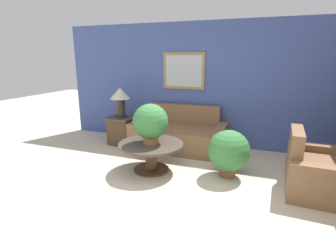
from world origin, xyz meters
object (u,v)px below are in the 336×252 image
potted_plant_on_table (150,122)px  table_lamp (120,97)px  potted_plant_floor (229,151)px  couch_main (179,135)px  armchair (322,173)px  coffee_table (151,151)px  side_table (122,130)px

potted_plant_on_table → table_lamp: bearing=137.4°
potted_plant_on_table → potted_plant_floor: (1.26, 0.22, -0.42)m
table_lamp → potted_plant_floor: bearing=-19.8°
couch_main → table_lamp: (-1.30, -0.12, 0.76)m
armchair → potted_plant_on_table: (-2.58, -0.16, 0.56)m
couch_main → potted_plant_floor: 1.54m
coffee_table → side_table: (-1.20, 1.10, -0.04)m
couch_main → table_lamp: size_ratio=3.01×
coffee_table → potted_plant_on_table: (0.00, -0.01, 0.49)m
side_table → couch_main: bearing=5.4°
side_table → potted_plant_floor: size_ratio=0.79×
coffee_table → table_lamp: table_lamp is taller
couch_main → potted_plant_on_table: (-0.10, -1.23, 0.55)m
couch_main → coffee_table: 1.23m
couch_main → potted_plant_on_table: 1.35m
side_table → potted_plant_floor: bearing=-19.8°
side_table → table_lamp: (0.00, 0.00, 0.74)m
coffee_table → potted_plant_floor: size_ratio=1.41×
coffee_table → potted_plant_floor: (1.26, 0.21, 0.08)m
armchair → table_lamp: bearing=78.7°
armchair → coffee_table: armchair is taller
potted_plant_on_table → couch_main: bearing=85.4°
potted_plant_on_table → potted_plant_floor: 1.34m
table_lamp → potted_plant_on_table: 1.64m
side_table → table_lamp: bearing=0.0°
potted_plant_on_table → potted_plant_floor: potted_plant_on_table is taller
armchair → side_table: bearing=78.7°
side_table → table_lamp: table_lamp is taller
table_lamp → coffee_table: bearing=-42.4°
side_table → potted_plant_on_table: bearing=-42.6°
potted_plant_on_table → potted_plant_floor: size_ratio=0.87×
couch_main → potted_plant_floor: bearing=-41.1°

